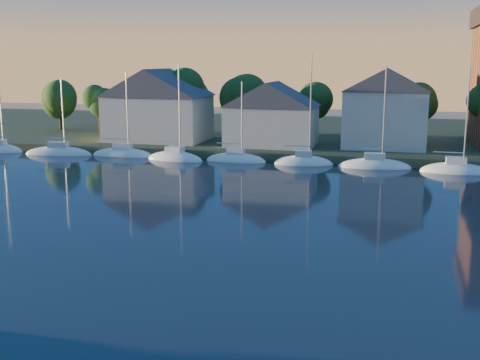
% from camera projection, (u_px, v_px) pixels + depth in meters
% --- Properties ---
extents(shoreline_land, '(160.00, 50.00, 2.00)m').
position_uv_depth(shoreline_land, '(334.00, 137.00, 93.12)').
color(shoreline_land, '#363F24').
rests_on(shoreline_land, ground).
extents(wooden_dock, '(120.00, 3.00, 1.00)m').
position_uv_depth(wooden_dock, '(312.00, 161.00, 71.33)').
color(wooden_dock, brown).
rests_on(wooden_dock, ground).
extents(clubhouse_west, '(13.65, 9.45, 9.64)m').
position_uv_depth(clubhouse_west, '(158.00, 104.00, 81.44)').
color(clubhouse_west, beige).
rests_on(clubhouse_west, shoreline_land).
extents(clubhouse_centre, '(11.55, 8.40, 8.08)m').
position_uv_depth(clubhouse_centre, '(272.00, 113.00, 76.59)').
color(clubhouse_centre, beige).
rests_on(clubhouse_centre, shoreline_land).
extents(clubhouse_east, '(10.50, 8.40, 9.80)m').
position_uv_depth(clubhouse_east, '(385.00, 107.00, 74.76)').
color(clubhouse_east, beige).
rests_on(clubhouse_east, shoreline_land).
extents(tree_line, '(93.40, 5.40, 8.90)m').
position_uv_depth(tree_line, '(340.00, 95.00, 79.84)').
color(tree_line, '#3D291B').
rests_on(tree_line, shoreline_land).
extents(moored_fleet, '(95.50, 2.40, 12.05)m').
position_uv_depth(moored_fleet, '(344.00, 166.00, 67.45)').
color(moored_fleet, white).
rests_on(moored_fleet, ground).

